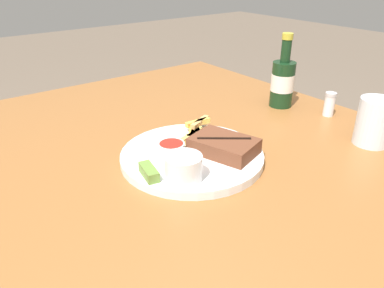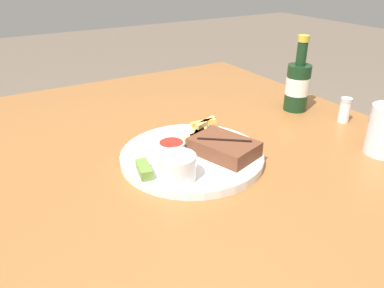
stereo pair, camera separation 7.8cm
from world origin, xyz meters
name	(u,v)px [view 1 (the left image)]	position (x,y,z in m)	size (l,w,h in m)	color
dining_table	(192,190)	(0.00, 0.00, 0.66)	(1.30, 1.08, 0.74)	#935B2D
dinner_plate	(192,156)	(0.00, 0.00, 0.75)	(0.30, 0.30, 0.02)	white
steak_portion	(224,145)	(0.04, 0.05, 0.77)	(0.15, 0.13, 0.03)	brown
fries_pile	(196,132)	(-0.06, 0.06, 0.76)	(0.10, 0.16, 0.02)	gold
coleslaw_cup	(184,166)	(0.07, -0.08, 0.78)	(0.07, 0.07, 0.05)	white
dipping_sauce_cup	(171,148)	(-0.02, -0.04, 0.77)	(0.06, 0.06, 0.02)	silver
pickle_spear	(149,172)	(0.03, -0.12, 0.77)	(0.06, 0.03, 0.02)	olive
fork_utensil	(176,137)	(-0.08, 0.02, 0.76)	(0.13, 0.04, 0.00)	#B7B7BC
beer_bottle	(283,81)	(-0.10, 0.40, 0.81)	(0.07, 0.07, 0.21)	#143319
drinking_glass	(374,122)	(0.19, 0.38, 0.79)	(0.08, 0.08, 0.11)	silver
salt_shaker	(329,104)	(0.03, 0.45, 0.77)	(0.03, 0.03, 0.07)	white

